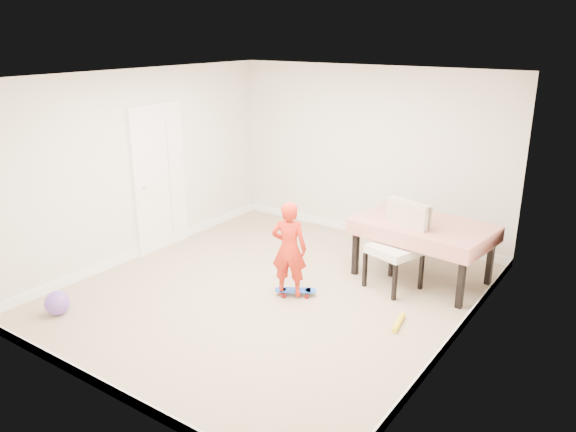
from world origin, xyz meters
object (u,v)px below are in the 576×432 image
Objects in this scene: dining_chair at (394,247)px; balloon at (57,303)px; skateboard at (296,292)px; child at (289,252)px; dining_table at (422,251)px.

balloon is at bearing -118.19° from dining_chair.
dining_chair reaches higher than skateboard.
child is (-0.93, -0.94, 0.04)m from dining_chair.
skateboard is 0.55m from child.
child reaches higher than dining_chair.
child reaches higher than dining_table.
balloon is (-1.91, -1.87, -0.44)m from child.
dining_table is 4.44m from balloon.
child is 4.17× the size of balloon.
dining_chair is 2.15× the size of skateboard.
dining_chair is at bearing -106.83° from dining_table.
dining_table is at bearing 84.10° from dining_chair.
dining_chair is at bearing -155.90° from child.
balloon is at bearing -166.93° from skateboard.
dining_chair is 1.32m from child.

